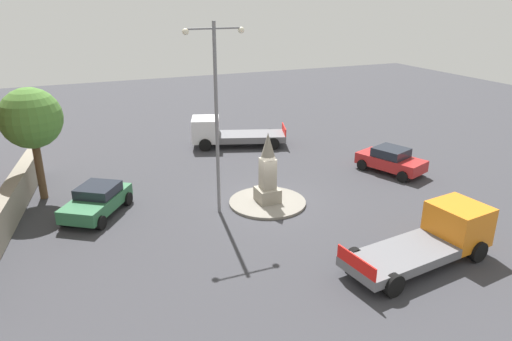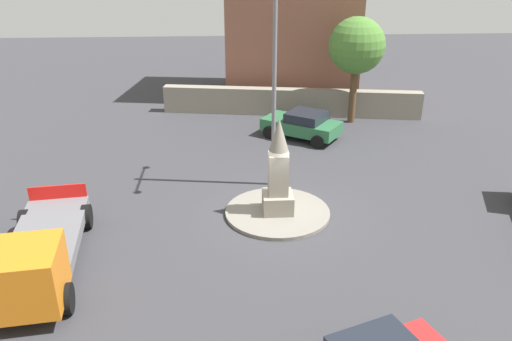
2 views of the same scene
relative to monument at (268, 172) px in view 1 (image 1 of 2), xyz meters
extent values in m
plane|color=#38383D|center=(0.00, 0.00, -1.66)|extent=(80.00, 80.00, 0.00)
cylinder|color=gray|center=(0.00, 0.00, -1.60)|extent=(3.83, 3.83, 0.13)
cube|color=gray|center=(0.00, 0.00, -1.19)|extent=(1.08, 1.08, 0.69)
cube|color=gray|center=(0.00, 0.00, -0.07)|extent=(0.68, 0.68, 1.55)
cone|color=gray|center=(0.00, 0.00, 1.35)|extent=(0.75, 0.75, 1.30)
cylinder|color=slate|center=(-2.51, 0.05, 2.72)|extent=(0.16, 0.16, 8.75)
cylinder|color=slate|center=(-3.12, 0.05, 6.79)|extent=(1.22, 0.08, 0.08)
cylinder|color=slate|center=(-1.90, 0.05, 6.79)|extent=(1.22, 0.08, 0.08)
sphere|color=#F2EACC|center=(-3.73, 0.05, 6.69)|extent=(0.28, 0.28, 0.28)
sphere|color=#F2EACC|center=(-1.29, 0.05, 6.69)|extent=(0.28, 0.28, 0.28)
cube|color=#2D6B42|center=(-7.91, 1.97, -1.03)|extent=(3.65, 4.17, 0.61)
cube|color=#1E232D|center=(-7.77, 2.19, -0.50)|extent=(2.35, 2.37, 0.46)
cylinder|color=black|center=(-7.92, 0.36, -1.34)|extent=(0.54, 0.65, 0.64)
cylinder|color=black|center=(-9.41, 1.38, -1.34)|extent=(0.54, 0.65, 0.64)
cylinder|color=black|center=(-6.41, 2.56, -1.34)|extent=(0.54, 0.65, 0.64)
cylinder|color=black|center=(-7.91, 3.59, -1.34)|extent=(0.54, 0.65, 0.64)
cube|color=#B22323|center=(8.45, 1.23, -1.02)|extent=(2.99, 4.19, 0.64)
cube|color=#1E232D|center=(8.44, 1.27, -0.44)|extent=(2.14, 2.22, 0.51)
cylinder|color=black|center=(7.16, 2.18, -1.34)|extent=(0.43, 0.68, 0.64)
cylinder|color=black|center=(8.81, 2.79, -1.34)|extent=(0.43, 0.68, 0.64)
cylinder|color=black|center=(8.09, -0.33, -1.34)|extent=(0.43, 0.68, 0.64)
cylinder|color=black|center=(9.75, 0.29, -1.34)|extent=(0.43, 0.68, 0.64)
cube|color=silver|center=(0.03, 10.31, -0.45)|extent=(2.39, 2.56, 1.57)
cube|color=slate|center=(3.01, 9.27, -1.02)|extent=(4.93, 3.45, 0.43)
cube|color=red|center=(5.10, 8.53, -0.56)|extent=(0.72, 1.90, 0.50)
cylinder|color=black|center=(-0.33, 9.34, -1.24)|extent=(0.89, 0.54, 0.84)
cylinder|color=black|center=(0.36, 11.30, -1.24)|extent=(0.89, 0.54, 0.84)
cylinder|color=black|center=(3.95, 7.84, -1.24)|extent=(0.89, 0.54, 0.84)
cylinder|color=black|center=(4.64, 9.80, -1.24)|extent=(0.89, 0.54, 0.84)
cube|color=orange|center=(5.11, -7.13, -0.45)|extent=(2.11, 2.25, 1.58)
cube|color=slate|center=(2.00, -7.52, -1.06)|extent=(4.61, 2.56, 0.37)
cube|color=red|center=(-0.15, -7.79, -0.62)|extent=(0.30, 1.94, 0.50)
cylinder|color=black|center=(5.05, -6.12, -1.24)|extent=(0.87, 0.38, 0.84)
cylinder|color=black|center=(5.30, -8.13, -1.24)|extent=(0.87, 0.38, 0.84)
cylinder|color=black|center=(0.57, -6.68, -1.24)|extent=(0.87, 0.38, 0.84)
cylinder|color=black|center=(0.82, -8.69, -1.24)|extent=(0.87, 0.38, 0.84)
cube|color=gray|center=(-11.79, 1.89, -0.90)|extent=(3.03, 14.66, 1.51)
cylinder|color=brown|center=(-10.26, 5.11, -0.08)|extent=(0.38, 0.38, 3.16)
sphere|color=#4C7F33|center=(-10.26, 5.11, 2.54)|extent=(2.96, 2.96, 2.96)
camera|label=1|loc=(-8.85, -19.39, 8.04)|focal=32.84mm
camera|label=2|loc=(16.13, -1.74, 7.31)|focal=35.40mm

